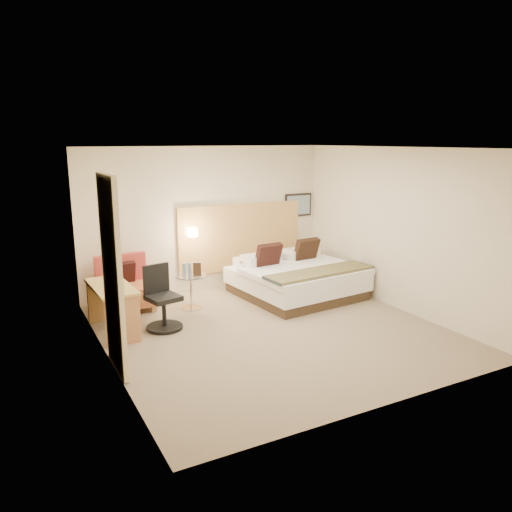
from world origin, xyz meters
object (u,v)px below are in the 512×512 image
bed (296,278)px  desk (113,295)px  desk_chair (162,303)px  lounge_chair (126,288)px  side_table (191,290)px

bed → desk: bed is taller
bed → desk_chair: size_ratio=2.26×
lounge_chair → desk: (-0.40, -0.97, 0.21)m
lounge_chair → side_table: 1.10m
desk_chair → side_table: bearing=42.9°
side_table → desk: bearing=-160.6°
side_table → desk: size_ratio=0.57×
lounge_chair → desk: 1.08m
bed → side_table: (-1.97, 0.20, 0.00)m
lounge_chair → side_table: size_ratio=1.35×
side_table → desk: (-1.39, -0.49, 0.25)m
lounge_chair → bed: bearing=-13.1°
desk_chair → lounge_chair: bearing=103.5°
lounge_chair → desk_chair: size_ratio=0.94×
lounge_chair → desk_chair: 1.18m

